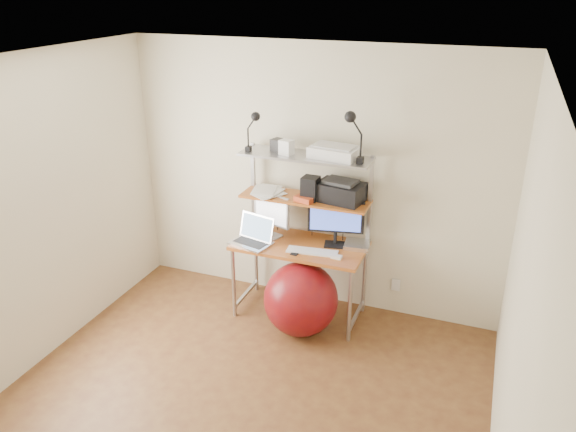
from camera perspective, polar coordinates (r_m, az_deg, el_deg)
name	(u,v)px	position (r m, az deg, el deg)	size (l,w,h in m)	color
room	(227,264)	(3.73, -6.26, -4.90)	(3.60, 3.60, 3.60)	brown
computer_desk	(302,220)	(5.10, 1.47, -0.41)	(1.20, 0.60, 1.57)	#B06822
wall_outlet	(396,285)	(5.46, 10.91, -6.89)	(0.08, 0.01, 0.12)	silver
monitor_silver	(271,212)	(5.21, -1.69, 0.37)	(0.39, 0.19, 0.45)	#BABBBF
monitor_black	(336,219)	(5.04, 4.89, -0.32)	(0.50, 0.18, 0.50)	black
laptop	(254,237)	(5.16, -3.49, -2.14)	(0.42, 0.37, 0.32)	silver
keyboard	(312,251)	(4.99, 2.47, -3.62)	(0.46, 0.13, 0.01)	silver
mouse	(336,257)	(4.90, 4.95, -4.16)	(0.09, 0.06, 0.03)	silver
mac_mini	(357,245)	(5.12, 7.04, -2.92)	(0.22, 0.22, 0.04)	silver
phone	(296,253)	(4.98, 0.82, -3.73)	(0.06, 0.11, 0.01)	black
printer	(340,191)	(4.99, 5.33, 2.52)	(0.45, 0.34, 0.20)	black
nas_cube	(310,188)	(5.01, 2.29, 2.83)	(0.14, 0.14, 0.21)	black
red_box	(305,199)	(4.99, 1.71, 1.75)	(0.17, 0.11, 0.05)	#B63E1D
scanner	(335,152)	(4.89, 4.75, 6.55)	(0.44, 0.32, 0.11)	silver
box_white	(286,147)	(4.95, -0.16, 6.99)	(0.11, 0.09, 0.13)	silver
box_grey	(278,145)	(5.07, -1.03, 7.25)	(0.11, 0.11, 0.11)	#2D2D2F
clip_lamp_left	(254,123)	(4.97, -3.47, 9.42)	(0.15, 0.08, 0.37)	black
clip_lamp_right	(352,125)	(4.69, 6.56, 9.13)	(0.17, 0.10, 0.44)	black
exercise_ball	(301,299)	(5.08, 1.31, -8.43)	(0.67, 0.67, 0.67)	maroon
paper_stack	(267,191)	(5.20, -2.13, 2.54)	(0.36, 0.41, 0.02)	white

